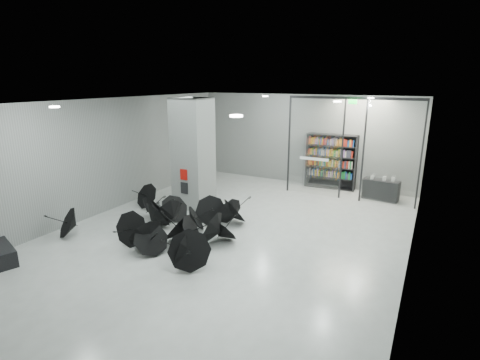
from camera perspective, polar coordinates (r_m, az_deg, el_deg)
The scene contains 9 objects.
room at distance 10.49m, azimuth -2.39°, elevation 5.53°, with size 14.00×14.02×4.01m.
column at distance 13.63m, azimuth -7.24°, elevation 4.05°, with size 1.20×1.20×4.00m, color slate.
fire_cabinet at distance 13.28m, azimuth -8.67°, elevation 0.83°, with size 0.28×0.04×0.38m, color #A50A07.
info_panel at distance 13.41m, azimuth -8.59°, elevation -1.24°, with size 0.30×0.03×0.42m, color black.
exit_sign at distance 14.53m, azimuth 17.00°, elevation 11.45°, with size 0.30×0.06×0.15m, color #0CE533.
glass_partition at distance 14.90m, azimuth 16.63°, elevation 5.20°, with size 5.06×0.08×4.00m.
bookshelf at distance 16.50m, azimuth 13.82°, elevation 2.79°, with size 2.16×0.43×2.37m, color black, non-canonical shape.
shop_counter at distance 15.65m, azimuth 20.88°, elevation -1.40°, with size 1.35×0.54×0.81m, color black.
umbrella_cluster at distance 11.46m, azimuth -9.88°, elevation -7.03°, with size 5.77×4.59×1.27m.
Camera 1 is at (5.21, -8.93, 4.59)m, focal length 27.66 mm.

